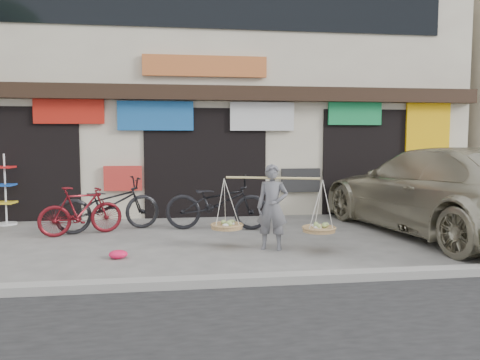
{
  "coord_description": "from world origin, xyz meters",
  "views": [
    {
      "loc": [
        -0.74,
        -8.06,
        1.96
      ],
      "look_at": [
        0.5,
        0.9,
        1.15
      ],
      "focal_mm": 35.0,
      "sensor_mm": 36.0,
      "label": 1
    }
  ],
  "objects": [
    {
      "name": "kerb",
      "position": [
        0.0,
        -2.0,
        0.06
      ],
      "size": [
        70.0,
        0.25,
        0.12
      ],
      "primitive_type": "cube",
      "color": "gray",
      "rests_on": "ground"
    },
    {
      "name": "shophouse_block",
      "position": [
        -0.0,
        6.42,
        3.45
      ],
      "size": [
        14.0,
        6.32,
        7.0
      ],
      "color": "beige",
      "rests_on": "ground"
    },
    {
      "name": "bike_2",
      "position": [
        0.14,
        1.86,
        0.59
      ],
      "size": [
        2.33,
        1.13,
        1.17
      ],
      "primitive_type": "imported",
      "rotation": [
        0.0,
        0.0,
        1.41
      ],
      "color": "black",
      "rests_on": "ground"
    },
    {
      "name": "display_rack",
      "position": [
        -4.57,
        3.08,
        0.65
      ],
      "size": [
        0.44,
        0.44,
        1.62
      ],
      "rotation": [
        0.0,
        0.0,
        -0.11
      ],
      "color": "silver",
      "rests_on": "ground"
    },
    {
      "name": "bike_0",
      "position": [
        -2.15,
        2.0,
        0.57
      ],
      "size": [
        2.29,
        1.45,
        1.14
      ],
      "primitive_type": "imported",
      "rotation": [
        0.0,
        0.0,
        1.92
      ],
      "color": "black",
      "rests_on": "ground"
    },
    {
      "name": "red_bag",
      "position": [
        -1.69,
        -0.37,
        0.07
      ],
      "size": [
        0.31,
        0.25,
        0.14
      ],
      "primitive_type": "ellipsoid",
      "color": "#F9174B",
      "rests_on": "ground"
    },
    {
      "name": "bike_1",
      "position": [
        -2.66,
        1.67,
        0.5
      ],
      "size": [
        1.71,
        1.03,
        0.99
      ],
      "primitive_type": "imported",
      "rotation": [
        0.0,
        0.0,
        1.94
      ],
      "color": "maroon",
      "rests_on": "ground"
    },
    {
      "name": "ground",
      "position": [
        0.0,
        0.0,
        0.0
      ],
      "size": [
        70.0,
        70.0,
        0.0
      ],
      "primitive_type": "plane",
      "color": "slate",
      "rests_on": "ground"
    },
    {
      "name": "suv",
      "position": [
        4.58,
        0.75,
        0.89
      ],
      "size": [
        3.43,
        6.48,
        1.79
      ],
      "rotation": [
        0.0,
        0.0,
        3.3
      ],
      "color": "#AEA78C",
      "rests_on": "ground"
    },
    {
      "name": "street_vendor",
      "position": [
        0.93,
        -0.09,
        0.69
      ],
      "size": [
        2.11,
        1.06,
        1.51
      ],
      "rotation": [
        0.0,
        0.0,
        -0.31
      ],
      "color": "slate",
      "rests_on": "ground"
    }
  ]
}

